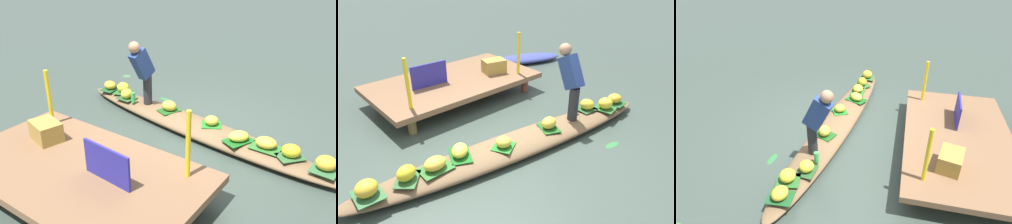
# 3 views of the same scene
# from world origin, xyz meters

# --- Properties ---
(canal_water) EXTENTS (40.00, 40.00, 0.00)m
(canal_water) POSITION_xyz_m (0.00, 0.00, 0.00)
(canal_water) COLOR #3A473F
(canal_water) RESTS_ON ground
(dock_platform) EXTENTS (3.20, 1.80, 0.39)m
(dock_platform) POSITION_xyz_m (0.33, 2.22, 0.33)
(dock_platform) COLOR brown
(dock_platform) RESTS_ON ground
(vendor_boat) EXTENTS (5.19, 1.35, 0.20)m
(vendor_boat) POSITION_xyz_m (0.00, 0.00, 0.10)
(vendor_boat) COLOR brown
(vendor_boat) RESTS_ON ground
(leaf_mat_0) EXTENTS (0.34, 0.31, 0.01)m
(leaf_mat_0) POSITION_xyz_m (1.55, -0.10, 0.21)
(leaf_mat_0) COLOR #28532A
(leaf_mat_0) RESTS_ON vendor_boat
(banana_bunch_0) EXTENTS (0.29, 0.30, 0.18)m
(banana_bunch_0) POSITION_xyz_m (1.55, -0.10, 0.30)
(banana_bunch_0) COLOR yellow
(banana_bunch_0) RESTS_ON vendor_boat
(leaf_mat_1) EXTENTS (0.41, 0.39, 0.01)m
(leaf_mat_1) POSITION_xyz_m (-0.30, -0.02, 0.21)
(leaf_mat_1) COLOR #237625
(leaf_mat_1) RESTS_ON vendor_boat
(banana_bunch_1) EXTENTS (0.30, 0.30, 0.15)m
(banana_bunch_1) POSITION_xyz_m (-0.30, -0.02, 0.29)
(banana_bunch_1) COLOR gold
(banana_bunch_1) RESTS_ON vendor_boat
(leaf_mat_2) EXTENTS (0.38, 0.44, 0.01)m
(leaf_mat_2) POSITION_xyz_m (0.58, -0.09, 0.21)
(leaf_mat_2) COLOR #1F571D
(leaf_mat_2) RESTS_ON vendor_boat
(banana_bunch_2) EXTENTS (0.29, 0.25, 0.18)m
(banana_bunch_2) POSITION_xyz_m (0.58, -0.09, 0.30)
(banana_bunch_2) COLOR gold
(banana_bunch_2) RESTS_ON vendor_boat
(leaf_mat_3) EXTENTS (0.44, 0.45, 0.01)m
(leaf_mat_3) POSITION_xyz_m (-1.66, 0.21, 0.21)
(leaf_mat_3) COLOR #316032
(leaf_mat_3) RESTS_ON vendor_boat
(banana_bunch_3) EXTENTS (0.31, 0.28, 0.19)m
(banana_bunch_3) POSITION_xyz_m (-1.66, 0.21, 0.30)
(banana_bunch_3) COLOR yellow
(banana_bunch_3) RESTS_ON vendor_boat
(leaf_mat_4) EXTENTS (0.31, 0.38, 0.01)m
(leaf_mat_4) POSITION_xyz_m (2.14, -0.27, 0.21)
(leaf_mat_4) COLOR #1B5125
(leaf_mat_4) RESTS_ON vendor_boat
(banana_bunch_4) EXTENTS (0.30, 0.27, 0.17)m
(banana_bunch_4) POSITION_xyz_m (2.14, -0.27, 0.29)
(banana_bunch_4) COLOR gold
(banana_bunch_4) RESTS_ON vendor_boat
(leaf_mat_5) EXTENTS (0.36, 0.39, 0.01)m
(leaf_mat_5) POSITION_xyz_m (1.81, -0.29, 0.21)
(leaf_mat_5) COLOR #2A6429
(leaf_mat_5) RESTS_ON vendor_boat
(banana_bunch_5) EXTENTS (0.31, 0.31, 0.20)m
(banana_bunch_5) POSITION_xyz_m (1.81, -0.29, 0.31)
(banana_bunch_5) COLOR yellow
(banana_bunch_5) RESTS_ON vendor_boat
(leaf_mat_6) EXTENTS (0.34, 0.39, 0.01)m
(leaf_mat_6) POSITION_xyz_m (-2.12, 0.26, 0.21)
(leaf_mat_6) COLOR #326539
(leaf_mat_6) RESTS_ON vendor_boat
(banana_bunch_6) EXTENTS (0.35, 0.34, 0.19)m
(banana_bunch_6) POSITION_xyz_m (-2.12, 0.26, 0.30)
(banana_bunch_6) COLOR gold
(banana_bunch_6) RESTS_ON vendor_boat
(leaf_mat_7) EXTENTS (0.43, 0.30, 0.01)m
(leaf_mat_7) POSITION_xyz_m (-1.29, 0.17, 0.21)
(leaf_mat_7) COLOR #2F6B2A
(leaf_mat_7) RESTS_ON vendor_boat
(banana_bunch_7) EXTENTS (0.33, 0.27, 0.16)m
(banana_bunch_7) POSITION_xyz_m (-1.29, 0.17, 0.29)
(banana_bunch_7) COLOR gold
(banana_bunch_7) RESTS_ON vendor_boat
(leaf_mat_8) EXTENTS (0.43, 0.50, 0.01)m
(leaf_mat_8) POSITION_xyz_m (-0.88, 0.21, 0.21)
(leaf_mat_8) COLOR #185E1C
(leaf_mat_8) RESTS_ON vendor_boat
(banana_bunch_8) EXTENTS (0.37, 0.37, 0.16)m
(banana_bunch_8) POSITION_xyz_m (-0.88, 0.21, 0.29)
(banana_bunch_8) COLOR yellow
(banana_bunch_8) RESTS_ON vendor_boat
(vendor_person) EXTENTS (0.24, 0.52, 1.20)m
(vendor_person) POSITION_xyz_m (1.10, -0.03, 0.89)
(vendor_person) COLOR #28282D
(vendor_person) RESTS_ON vendor_boat
(water_bottle) EXTENTS (0.08, 0.08, 0.19)m
(water_bottle) POSITION_xyz_m (1.32, -0.01, 0.30)
(water_bottle) COLOR #40B45B
(water_bottle) RESTS_ON vendor_boat
(market_banner) EXTENTS (0.71, 0.07, 0.44)m
(market_banner) POSITION_xyz_m (-0.17, 2.22, 0.61)
(market_banner) COLOR navy
(market_banner) RESTS_ON dock_platform
(railing_post_west) EXTENTS (0.06, 0.06, 0.85)m
(railing_post_west) POSITION_xyz_m (-0.87, 1.62, 0.81)
(railing_post_west) COLOR yellow
(railing_post_west) RESTS_ON dock_platform
(railing_post_east) EXTENTS (0.06, 0.06, 0.85)m
(railing_post_east) POSITION_xyz_m (1.53, 1.62, 0.81)
(railing_post_east) COLOR yellow
(railing_post_east) RESTS_ON dock_platform
(produce_crate) EXTENTS (0.51, 0.42, 0.27)m
(produce_crate) POSITION_xyz_m (1.20, 1.99, 0.52)
(produce_crate) COLOR #A4833B
(produce_crate) RESTS_ON dock_platform
(drifting_plant_0) EXTENTS (0.25, 0.24, 0.01)m
(drifting_plant_0) POSITION_xyz_m (2.78, -1.51, 0.00)
(drifting_plant_0) COLOR #467542
(drifting_plant_0) RESTS_ON ground
(drifting_plant_1) EXTENTS (0.30, 0.14, 0.01)m
(drifting_plant_1) POSITION_xyz_m (1.19, -0.87, 0.00)
(drifting_plant_1) COLOR #2C6F38
(drifting_plant_1) RESTS_ON ground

